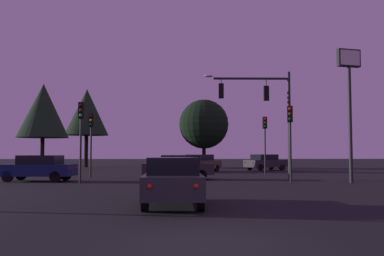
{
  "coord_description": "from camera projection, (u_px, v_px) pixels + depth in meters",
  "views": [
    {
      "loc": [
        -0.64,
        -7.68,
        1.66
      ],
      "look_at": [
        0.37,
        18.99,
        3.25
      ],
      "focal_mm": 39.18,
      "sensor_mm": 36.0,
      "label": 1
    }
  ],
  "objects": [
    {
      "name": "tree_center_horizon",
      "position": [
        43.0,
        111.0,
        39.83
      ],
      "size": [
        4.8,
        4.8,
        8.27
      ],
      "color": "black",
      "rests_on": "ground"
    },
    {
      "name": "car_far_lane",
      "position": [
        201.0,
        163.0,
        36.45
      ],
      "size": [
        3.9,
        4.31,
        1.52
      ],
      "color": "#473828",
      "rests_on": "ground"
    },
    {
      "name": "tree_left_far",
      "position": [
        87.0,
        112.0,
        48.92
      ],
      "size": [
        5.07,
        5.07,
        9.15
      ],
      "color": "black",
      "rests_on": "ground"
    },
    {
      "name": "car_parked_lot",
      "position": [
        265.0,
        162.0,
        39.76
      ],
      "size": [
        4.35,
        3.45,
        1.52
      ],
      "color": "#232328",
      "rests_on": "ground"
    },
    {
      "name": "traffic_light_median",
      "position": [
        81.0,
        126.0,
        22.87
      ],
      "size": [
        0.32,
        0.36,
        4.44
      ],
      "color": "#232326",
      "rests_on": "ground"
    },
    {
      "name": "tree_behind_sign",
      "position": [
        204.0,
        124.0,
        46.26
      ],
      "size": [
        5.45,
        5.45,
        7.57
      ],
      "color": "black",
      "rests_on": "ground"
    },
    {
      "name": "car_crossing_right",
      "position": [
        38.0,
        168.0,
        24.52
      ],
      "size": [
        4.41,
        2.25,
        1.52
      ],
      "color": "#0F1947",
      "rests_on": "ground"
    },
    {
      "name": "traffic_signal_mast_arm",
      "position": [
        265.0,
        105.0,
        25.33
      ],
      "size": [
        5.25,
        0.42,
        6.59
      ],
      "color": "#232326",
      "rests_on": "ground"
    },
    {
      "name": "car_crossing_left",
      "position": [
        180.0,
        167.0,
        26.39
      ],
      "size": [
        4.65,
        2.23,
        1.52
      ],
      "color": "#232328",
      "rests_on": "ground"
    },
    {
      "name": "car_nearside_lane",
      "position": [
        173.0,
        180.0,
        13.19
      ],
      "size": [
        1.8,
        4.11,
        1.52
      ],
      "color": "#232328",
      "rests_on": "ground"
    },
    {
      "name": "ground_plane",
      "position": [
        185.0,
        175.0,
        32.03
      ],
      "size": [
        168.0,
        168.0,
        0.0
      ],
      "primitive_type": "plane",
      "color": "black",
      "rests_on": "ground"
    },
    {
      "name": "traffic_light_corner_left",
      "position": [
        265.0,
        134.0,
        31.63
      ],
      "size": [
        0.33,
        0.37,
        4.4
      ],
      "color": "#232326",
      "rests_on": "ground"
    },
    {
      "name": "store_sign_illuminated",
      "position": [
        349.0,
        85.0,
        23.39
      ],
      "size": [
        1.42,
        0.57,
        7.48
      ],
      "color": "#232326",
      "rests_on": "ground"
    },
    {
      "name": "traffic_light_corner_right",
      "position": [
        91.0,
        132.0,
        28.18
      ],
      "size": [
        0.3,
        0.35,
        4.3
      ],
      "color": "#232326",
      "rests_on": "ground"
    },
    {
      "name": "traffic_light_far_side",
      "position": [
        290.0,
        128.0,
        23.22
      ],
      "size": [
        0.36,
        0.38,
        4.27
      ],
      "color": "#232326",
      "rests_on": "ground"
    }
  ]
}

